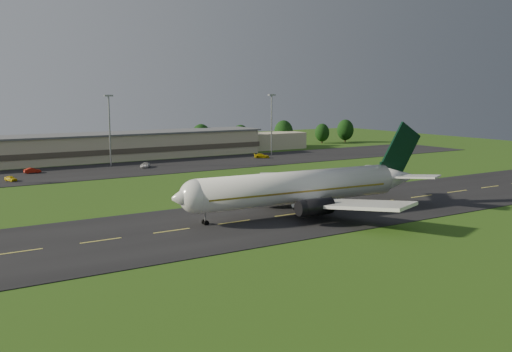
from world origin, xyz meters
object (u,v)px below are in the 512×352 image
service_vehicle_a (11,178)px  service_vehicle_c (145,165)px  light_mast_centre (109,122)px  service_vehicle_d (262,156)px  airliner (302,187)px  service_vehicle_b (32,171)px  light_mast_east (272,117)px  terminal (99,148)px

service_vehicle_a → service_vehicle_c: (36.21, 6.51, 0.04)m
light_mast_centre → service_vehicle_d: bearing=-7.2°
service_vehicle_d → light_mast_centre: bearing=113.0°
airliner → service_vehicle_c: 72.25m
airliner → service_vehicle_b: size_ratio=12.21×
airliner → service_vehicle_c: (-1.28, 72.13, -3.90)m
light_mast_east → service_vehicle_d: (-7.67, -5.98, -11.92)m
airliner → terminal: (-7.16, 96.23, -0.67)m
airliner → service_vehicle_c: size_ratio=10.72×
light_mast_east → service_vehicle_b: size_ratio=4.84×
airliner → light_mast_east: (46.44, 80.05, 8.08)m
light_mast_east → service_vehicle_a: (-83.94, -14.43, -12.01)m
service_vehicle_b → service_vehicle_c: service_vehicle_b is taller
service_vehicle_b → service_vehicle_d: service_vehicle_d is taller
terminal → light_mast_centre: size_ratio=7.13×
airliner → service_vehicle_a: airliner is taller
light_mast_centre → service_vehicle_d: size_ratio=4.12×
service_vehicle_c → service_vehicle_d: size_ratio=0.97×
terminal → light_mast_centre: 18.45m
airliner → light_mast_centre: (-8.56, 80.05, 8.08)m
service_vehicle_c → service_vehicle_b: bearing=-159.8°
terminal → light_mast_east: light_mast_east is taller
light_mast_centre → service_vehicle_b: (-21.94, -3.10, -11.95)m
service_vehicle_a → service_vehicle_b: size_ratio=0.88×
airliner → service_vehicle_d: 83.69m
light_mast_centre → light_mast_east: (55.00, 0.00, 0.00)m
airliner → light_mast_centre: 80.91m
service_vehicle_a → service_vehicle_d: service_vehicle_d is taller
light_mast_centre → service_vehicle_a: bearing=-153.5°
light_mast_east → service_vehicle_a: light_mast_east is taller
light_mast_centre → service_vehicle_d: light_mast_centre is taller
service_vehicle_a → light_mast_east: bearing=-12.3°
light_mast_east → service_vehicle_c: bearing=-170.6°
light_mast_east → service_vehicle_c: 49.83m
light_mast_east → service_vehicle_d: light_mast_east is taller
terminal → light_mast_east: (53.60, -16.18, 8.75)m
terminal → service_vehicle_b: (-23.34, -19.29, -3.20)m
terminal → service_vehicle_c: terminal is taller
light_mast_east → service_vehicle_d: bearing=-142.1°
light_mast_centre → service_vehicle_c: 16.10m
service_vehicle_a → service_vehicle_c: 36.79m
terminal → light_mast_centre: light_mast_centre is taller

